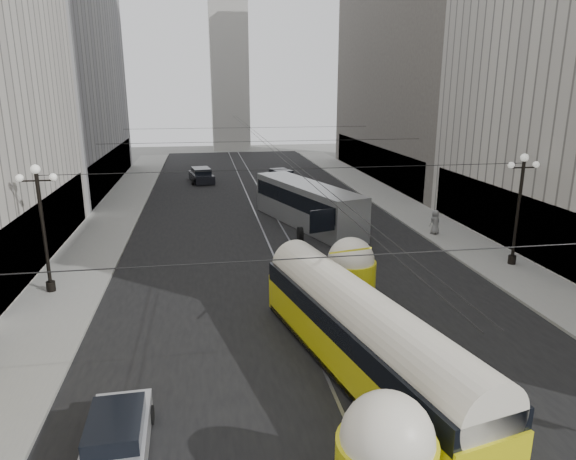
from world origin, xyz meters
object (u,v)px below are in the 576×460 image
object	(u,v)px
pedestrian_crossing_b	(469,431)
pedestrian_crossing_a	(389,446)
city_bus	(307,203)
sedan_silver	(117,439)
streetcar	(362,333)
pedestrian_sidewalk_right	(435,222)

from	to	relation	value
pedestrian_crossing_b	pedestrian_crossing_a	bearing A→B (deg)	-84.28
city_bus	pedestrian_crossing_a	xyz separation A→B (m)	(-2.92, -25.49, -0.93)
city_bus	pedestrian_crossing_b	xyz separation A→B (m)	(-0.52, -25.31, -0.90)
sedan_silver	streetcar	bearing A→B (deg)	20.80
city_bus	pedestrian_crossing_a	world-z (taller)	city_bus
city_bus	pedestrian_crossing_a	distance (m)	25.68
sedan_silver	pedestrian_crossing_a	world-z (taller)	pedestrian_crossing_a
city_bus	pedestrian_sidewalk_right	xyz separation A→B (m)	(8.22, -4.23, -0.72)
city_bus	sedan_silver	size ratio (longest dim) A/B	3.12
streetcar	city_bus	bearing A→B (deg)	83.95
streetcar	pedestrian_crossing_a	xyz separation A→B (m)	(-0.73, -4.82, -0.82)
streetcar	pedestrian_sidewalk_right	xyz separation A→B (m)	(10.41, 16.45, -0.62)
sedan_silver	pedestrian_crossing_b	xyz separation A→B (m)	(9.67, -1.60, 0.24)
streetcar	pedestrian_crossing_a	bearing A→B (deg)	-98.63
pedestrian_crossing_a	pedestrian_crossing_b	world-z (taller)	pedestrian_crossing_b
pedestrian_crossing_a	pedestrian_sidewalk_right	xyz separation A→B (m)	(11.15, 21.27, 0.20)
sedan_silver	pedestrian_sidewalk_right	size ratio (longest dim) A/B	2.42
streetcar	pedestrian_crossing_b	bearing A→B (deg)	-70.24
sedan_silver	pedestrian_crossing_a	bearing A→B (deg)	-13.76
sedan_silver	pedestrian_sidewalk_right	xyz separation A→B (m)	(18.41, 19.49, 0.42)
streetcar	pedestrian_crossing_b	xyz separation A→B (m)	(1.67, -4.64, -0.80)
streetcar	city_bus	distance (m)	20.79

